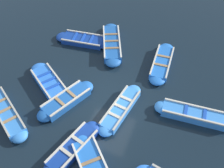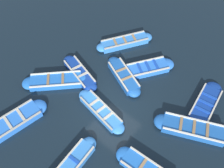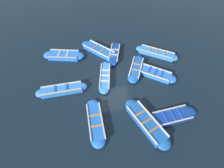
{
  "view_description": "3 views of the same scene",
  "coord_description": "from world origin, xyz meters",
  "px_view_note": "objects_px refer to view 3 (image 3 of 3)",
  "views": [
    {
      "loc": [
        -3.08,
        7.34,
        9.88
      ],
      "look_at": [
        0.12,
        -0.87,
        0.36
      ],
      "focal_mm": 42.0,
      "sensor_mm": 36.0,
      "label": 1
    },
    {
      "loc": [
        -5.82,
        -4.65,
        12.12
      ],
      "look_at": [
        0.92,
        0.9,
        0.26
      ],
      "focal_mm": 42.0,
      "sensor_mm": 36.0,
      "label": 2
    },
    {
      "loc": [
        -1.51,
        -8.88,
        10.09
      ],
      "look_at": [
        -0.35,
        -0.76,
        0.44
      ],
      "focal_mm": 28.0,
      "sensor_mm": 36.0,
      "label": 3
    }
  ],
  "objects_px": {
    "boat_centre": "(99,50)",
    "boat_mid_row": "(157,53)",
    "boat_broadside": "(64,55)",
    "boat_near_quay": "(105,77)",
    "boat_alongside": "(155,74)",
    "boat_inner_gap": "(96,122)",
    "boat_outer_left": "(136,69)",
    "boat_end_of_row": "(114,54)",
    "boat_far_corner": "(172,116)",
    "boat_drifting": "(146,123)",
    "boat_tucked": "(62,90)"
  },
  "relations": [
    {
      "from": "boat_outer_left",
      "to": "boat_mid_row",
      "type": "bearing_deg",
      "value": 36.41
    },
    {
      "from": "boat_far_corner",
      "to": "boat_broadside",
      "type": "bearing_deg",
      "value": 135.34
    },
    {
      "from": "boat_centre",
      "to": "boat_tucked",
      "type": "xyz_separation_m",
      "value": [
        -3.1,
        -4.13,
        0.02
      ]
    },
    {
      "from": "boat_end_of_row",
      "to": "boat_inner_gap",
      "type": "relative_size",
      "value": 0.92
    },
    {
      "from": "boat_broadside",
      "to": "boat_far_corner",
      "type": "bearing_deg",
      "value": -44.66
    },
    {
      "from": "boat_mid_row",
      "to": "boat_far_corner",
      "type": "xyz_separation_m",
      "value": [
        -0.93,
        -6.21,
        -0.05
      ]
    },
    {
      "from": "boat_centre",
      "to": "boat_mid_row",
      "type": "bearing_deg",
      "value": -12.72
    },
    {
      "from": "boat_drifting",
      "to": "boat_inner_gap",
      "type": "height_order",
      "value": "boat_drifting"
    },
    {
      "from": "boat_end_of_row",
      "to": "boat_inner_gap",
      "type": "xyz_separation_m",
      "value": [
        -2.18,
        -6.4,
        0.0
      ]
    },
    {
      "from": "boat_centre",
      "to": "boat_far_corner",
      "type": "xyz_separation_m",
      "value": [
        4.03,
        -7.33,
        -0.03
      ]
    },
    {
      "from": "boat_alongside",
      "to": "boat_drifting",
      "type": "bearing_deg",
      "value": -114.38
    },
    {
      "from": "boat_far_corner",
      "to": "boat_alongside",
      "type": "distance_m",
      "value": 3.83
    },
    {
      "from": "boat_centre",
      "to": "boat_mid_row",
      "type": "relative_size",
      "value": 0.94
    },
    {
      "from": "boat_broadside",
      "to": "boat_inner_gap",
      "type": "height_order",
      "value": "boat_broadside"
    },
    {
      "from": "boat_mid_row",
      "to": "boat_broadside",
      "type": "xyz_separation_m",
      "value": [
        -8.05,
        0.83,
        0.0
      ]
    },
    {
      "from": "boat_centre",
      "to": "boat_far_corner",
      "type": "height_order",
      "value": "boat_centre"
    },
    {
      "from": "boat_mid_row",
      "to": "boat_alongside",
      "type": "bearing_deg",
      "value": -109.78
    },
    {
      "from": "boat_mid_row",
      "to": "boat_near_quay",
      "type": "relative_size",
      "value": 1.04
    },
    {
      "from": "boat_centre",
      "to": "boat_drifting",
      "type": "bearing_deg",
      "value": -73.27
    },
    {
      "from": "boat_alongside",
      "to": "boat_near_quay",
      "type": "relative_size",
      "value": 0.95
    },
    {
      "from": "boat_tucked",
      "to": "boat_broadside",
      "type": "relative_size",
      "value": 1.02
    },
    {
      "from": "boat_outer_left",
      "to": "boat_end_of_row",
      "type": "height_order",
      "value": "boat_outer_left"
    },
    {
      "from": "boat_outer_left",
      "to": "boat_alongside",
      "type": "xyz_separation_m",
      "value": [
        1.38,
        -0.73,
        -0.02
      ]
    },
    {
      "from": "boat_mid_row",
      "to": "boat_drifting",
      "type": "height_order",
      "value": "boat_drifting"
    },
    {
      "from": "boat_drifting",
      "to": "boat_near_quay",
      "type": "bearing_deg",
      "value": 116.23
    },
    {
      "from": "boat_broadside",
      "to": "boat_drifting",
      "type": "xyz_separation_m",
      "value": [
        5.36,
        -7.26,
        0.01
      ]
    },
    {
      "from": "boat_outer_left",
      "to": "boat_end_of_row",
      "type": "distance_m",
      "value": 2.58
    },
    {
      "from": "boat_broadside",
      "to": "boat_alongside",
      "type": "xyz_separation_m",
      "value": [
        7.19,
        -3.21,
        -0.02
      ]
    },
    {
      "from": "boat_outer_left",
      "to": "boat_near_quay",
      "type": "height_order",
      "value": "boat_outer_left"
    },
    {
      "from": "boat_broadside",
      "to": "boat_alongside",
      "type": "relative_size",
      "value": 1.12
    },
    {
      "from": "boat_outer_left",
      "to": "boat_broadside",
      "type": "distance_m",
      "value": 6.32
    },
    {
      "from": "boat_centre",
      "to": "boat_near_quay",
      "type": "bearing_deg",
      "value": -87.31
    },
    {
      "from": "boat_outer_left",
      "to": "boat_near_quay",
      "type": "relative_size",
      "value": 0.94
    },
    {
      "from": "boat_outer_left",
      "to": "boat_mid_row",
      "type": "xyz_separation_m",
      "value": [
        2.23,
        1.65,
        -0.0
      ]
    },
    {
      "from": "boat_centre",
      "to": "boat_far_corner",
      "type": "distance_m",
      "value": 8.36
    },
    {
      "from": "boat_outer_left",
      "to": "boat_near_quay",
      "type": "xyz_separation_m",
      "value": [
        -2.57,
        -0.49,
        -0.04
      ]
    },
    {
      "from": "boat_far_corner",
      "to": "boat_inner_gap",
      "type": "xyz_separation_m",
      "value": [
        -4.91,
        0.3,
        0.02
      ]
    },
    {
      "from": "boat_tucked",
      "to": "boat_far_corner",
      "type": "height_order",
      "value": "boat_tucked"
    },
    {
      "from": "boat_alongside",
      "to": "boat_drifting",
      "type": "height_order",
      "value": "boat_drifting"
    },
    {
      "from": "boat_mid_row",
      "to": "boat_far_corner",
      "type": "relative_size",
      "value": 1.01
    },
    {
      "from": "boat_alongside",
      "to": "boat_inner_gap",
      "type": "distance_m",
      "value": 6.11
    },
    {
      "from": "boat_end_of_row",
      "to": "boat_inner_gap",
      "type": "distance_m",
      "value": 6.76
    },
    {
      "from": "boat_broadside",
      "to": "boat_near_quay",
      "type": "height_order",
      "value": "boat_broadside"
    },
    {
      "from": "boat_centre",
      "to": "boat_alongside",
      "type": "distance_m",
      "value": 5.39
    },
    {
      "from": "boat_inner_gap",
      "to": "boat_alongside",
      "type": "bearing_deg",
      "value": 35.28
    },
    {
      "from": "boat_tucked",
      "to": "boat_drifting",
      "type": "xyz_separation_m",
      "value": [
        5.37,
        -3.42,
        0.01
      ]
    },
    {
      "from": "boat_end_of_row",
      "to": "boat_drifting",
      "type": "xyz_separation_m",
      "value": [
        0.97,
        -6.93,
        0.04
      ]
    },
    {
      "from": "boat_end_of_row",
      "to": "boat_drifting",
      "type": "bearing_deg",
      "value": -82.02
    },
    {
      "from": "boat_tucked",
      "to": "boat_outer_left",
      "type": "xyz_separation_m",
      "value": [
        5.83,
        1.36,
        0.0
      ]
    },
    {
      "from": "boat_broadside",
      "to": "boat_drifting",
      "type": "height_order",
      "value": "boat_drifting"
    }
  ]
}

